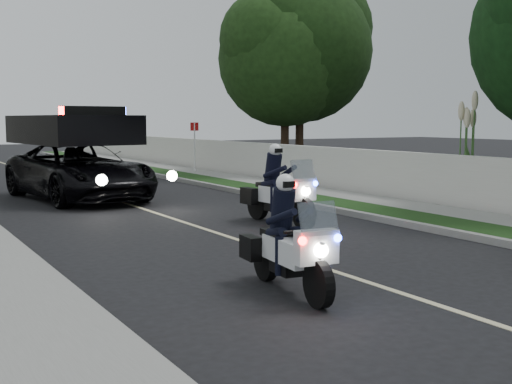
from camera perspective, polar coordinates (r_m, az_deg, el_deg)
ground at (r=10.54m, az=7.85°, el=-7.17°), size 120.00×120.00×0.00m
curb_right at (r=20.99m, az=-0.21°, el=-0.18°), size 0.20×60.00×0.15m
grass_verge at (r=21.34m, az=1.42°, el=-0.06°), size 1.20×60.00×0.16m
sidewalk_right at (r=22.05m, az=4.30°, el=0.13°), size 1.40×60.00×0.16m
property_wall at (r=22.57m, az=6.40°, el=1.96°), size 0.22×60.00×1.50m
lane_marking at (r=19.28m, az=-10.81°, el=-1.08°), size 0.12×50.00×0.01m
police_moto_left at (r=9.47m, az=2.88°, el=-8.67°), size 0.91×2.05×1.69m
police_moto_right at (r=15.48m, az=2.00°, el=-2.78°), size 0.91×2.26×1.89m
police_suv at (r=20.94m, az=-14.95°, el=-0.61°), size 3.61×6.51×3.02m
sign_post at (r=29.36m, az=-5.30°, el=1.50°), size 0.45×0.45×2.38m
pampas_far at (r=18.92m, az=17.60°, el=-1.41°), size 1.71×1.71×3.76m
tree_right_c at (r=29.73m, az=3.75°, el=1.58°), size 7.17×7.17×10.58m
tree_right_d at (r=29.25m, az=2.49°, el=1.51°), size 7.01×7.01×9.82m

